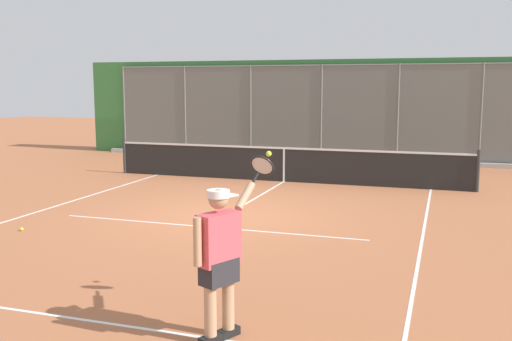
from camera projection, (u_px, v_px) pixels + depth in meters
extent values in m
plane|color=#A8603D|center=(225.00, 216.00, 11.88)|extent=(60.00, 60.00, 0.00)
cube|color=white|center=(55.00, 315.00, 6.74)|extent=(7.85, 0.05, 0.01)
cube|color=white|center=(206.00, 227.00, 10.94)|extent=(6.12, 0.05, 0.01)
cube|color=white|center=(422.00, 237.00, 10.19)|extent=(0.05, 9.96, 0.01)
cube|color=white|center=(50.00, 208.00, 12.63)|extent=(0.05, 9.96, 0.01)
cube|color=white|center=(252.00, 200.00, 13.52)|extent=(0.05, 5.48, 0.01)
cylinder|color=slate|center=(481.00, 115.00, 18.78)|extent=(0.07, 0.07, 3.38)
cylinder|color=slate|center=(398.00, 114.00, 19.60)|extent=(0.07, 0.07, 3.38)
cylinder|color=slate|center=(321.00, 113.00, 20.42)|extent=(0.07, 0.07, 3.38)
cylinder|color=slate|center=(251.00, 112.00, 21.24)|extent=(0.07, 0.07, 3.38)
cylinder|color=slate|center=(185.00, 111.00, 22.06)|extent=(0.07, 0.07, 3.38)
cylinder|color=slate|center=(124.00, 110.00, 22.88)|extent=(0.07, 0.07, 3.38)
cylinder|color=slate|center=(322.00, 65.00, 20.18)|extent=(15.84, 0.05, 0.05)
cube|color=slate|center=(321.00, 113.00, 20.42)|extent=(15.84, 0.02, 3.38)
cube|color=#387A3D|center=(325.00, 110.00, 21.02)|extent=(18.84, 0.90, 3.56)
cube|color=#ADADA8|center=(319.00, 159.00, 20.49)|extent=(16.84, 0.18, 0.15)
cylinder|color=#2D2D2D|center=(478.00, 171.00, 14.45)|extent=(0.09, 0.09, 1.07)
cylinder|color=#2D2D2D|center=(125.00, 156.00, 17.57)|extent=(0.09, 0.09, 1.07)
cube|color=black|center=(284.00, 165.00, 16.02)|extent=(9.98, 0.02, 0.91)
cube|color=white|center=(284.00, 148.00, 15.95)|extent=(9.98, 0.04, 0.05)
cube|color=white|center=(284.00, 165.00, 16.02)|extent=(0.05, 0.04, 0.91)
cube|color=black|center=(211.00, 340.00, 6.00)|extent=(0.21, 0.28, 0.09)
cylinder|color=tan|center=(210.00, 301.00, 5.94)|extent=(0.13, 0.13, 0.74)
cube|color=black|center=(228.00, 332.00, 6.18)|extent=(0.21, 0.28, 0.09)
cylinder|color=tan|center=(228.00, 295.00, 6.12)|extent=(0.13, 0.13, 0.74)
cube|color=#28282D|center=(219.00, 271.00, 5.98)|extent=(0.37, 0.45, 0.26)
cube|color=#DB4C56|center=(219.00, 238.00, 5.93)|extent=(0.39, 0.50, 0.54)
cylinder|color=tan|center=(197.00, 242.00, 5.73)|extent=(0.08, 0.08, 0.49)
cylinder|color=tan|center=(245.00, 196.00, 6.22)|extent=(0.13, 0.38, 0.28)
sphere|color=tan|center=(218.00, 199.00, 5.87)|extent=(0.21, 0.21, 0.21)
cylinder|color=white|center=(218.00, 194.00, 5.86)|extent=(0.32, 0.32, 0.08)
cube|color=white|center=(226.00, 195.00, 5.95)|extent=(0.24, 0.24, 0.02)
cylinder|color=black|center=(255.00, 179.00, 6.41)|extent=(0.05, 0.17, 0.13)
torus|color=black|center=(262.00, 166.00, 6.55)|extent=(0.32, 0.22, 0.26)
cylinder|color=silver|center=(262.00, 166.00, 6.55)|extent=(0.27, 0.17, 0.21)
sphere|color=#CCDB33|center=(269.00, 154.00, 6.70)|extent=(0.07, 0.07, 0.07)
sphere|color=#CCDB33|center=(22.00, 229.00, 10.64)|extent=(0.07, 0.07, 0.07)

